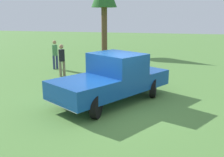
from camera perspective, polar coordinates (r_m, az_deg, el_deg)
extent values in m
plane|color=#54843D|center=(9.32, 0.68, -6.25)|extent=(80.00, 80.00, 0.00)
cylinder|color=black|center=(8.20, -3.55, -6.14)|extent=(0.81, 0.22, 0.81)
cylinder|color=black|center=(9.42, -10.11, -3.67)|extent=(0.81, 0.22, 0.81)
cylinder|color=black|center=(10.37, 9.16, -1.99)|extent=(0.81, 0.22, 0.81)
cylinder|color=black|center=(11.36, 2.55, -0.43)|extent=(0.81, 0.22, 0.81)
cube|color=#144799|center=(8.75, -6.64, -2.58)|extent=(2.62, 2.62, 0.64)
cube|color=#144799|center=(9.77, 1.19, 1.56)|extent=(2.29, 2.43, 1.40)
cube|color=slate|center=(9.69, 1.20, 4.10)|extent=(2.01, 2.18, 0.48)
cube|color=#144799|center=(10.55, 4.76, 0.22)|extent=(2.95, 2.82, 0.60)
cube|color=silver|center=(8.33, -11.42, -5.49)|extent=(1.04, 1.65, 0.16)
cylinder|color=navy|center=(16.04, -12.81, 3.54)|extent=(0.14, 0.14, 0.85)
cylinder|color=navy|center=(16.12, -12.16, 3.62)|extent=(0.14, 0.14, 0.85)
cylinder|color=#477F4C|center=(15.97, -12.63, 6.19)|extent=(0.45, 0.45, 0.63)
sphere|color=#A87A56|center=(15.92, -12.72, 7.88)|extent=(0.23, 0.23, 0.23)
cylinder|color=#7A6B51|center=(14.09, -10.63, 2.21)|extent=(0.14, 0.14, 0.83)
cylinder|color=#7A6B51|center=(14.04, -11.42, 2.13)|extent=(0.14, 0.14, 0.83)
cylinder|color=black|center=(13.94, -11.16, 5.09)|extent=(0.45, 0.45, 0.62)
sphere|color=#A87A56|center=(13.88, -11.25, 6.99)|extent=(0.23, 0.23, 0.23)
cylinder|color=brown|center=(22.04, -1.72, 10.56)|extent=(0.48, 0.48, 3.87)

